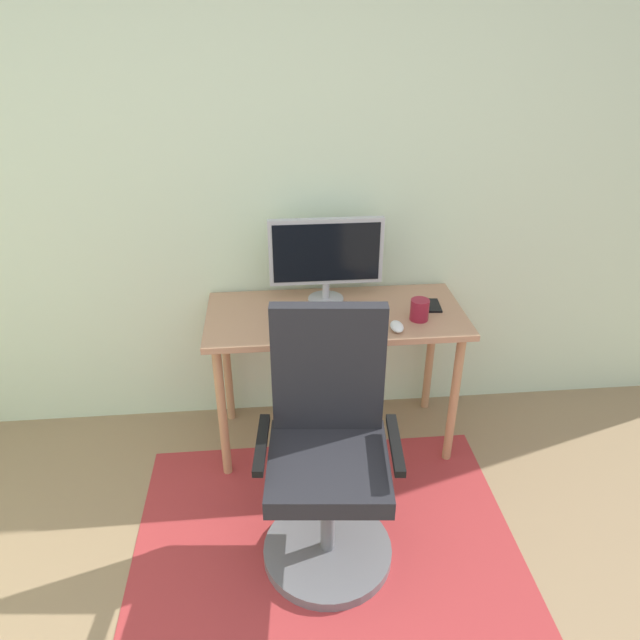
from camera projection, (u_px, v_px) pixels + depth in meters
wall_back at (283, 187)px, 2.84m from camera, size 6.00×0.10×2.60m
area_rug at (325, 535)px, 2.57m from camera, size 1.67×1.23×0.01m
desk at (335, 330)px, 2.85m from camera, size 1.25×0.57×0.77m
monitor at (326, 255)px, 2.80m from camera, size 0.56×0.18×0.43m
keyboard at (327, 329)px, 2.64m from camera, size 0.43×0.13×0.02m
computer_mouse at (397, 326)px, 2.64m from camera, size 0.06×0.10×0.03m
coffee_cup at (420, 310)px, 2.72m from camera, size 0.09×0.09×0.10m
cell_phone at (433, 305)px, 2.86m from camera, size 0.08×0.15×0.01m
office_chair at (328, 465)px, 2.32m from camera, size 0.58×0.55×1.10m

